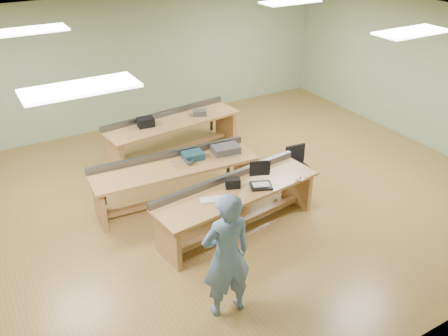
{
  "coord_description": "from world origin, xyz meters",
  "views": [
    {
      "loc": [
        -3.58,
        -6.32,
        4.62
      ],
      "look_at": [
        -0.25,
        -0.6,
        0.96
      ],
      "focal_mm": 38.0,
      "sensor_mm": 36.0,
      "label": 1
    }
  ],
  "objects_px": {
    "parts_bin_teal": "(193,156)",
    "mug": "(190,162)",
    "task_chair": "(298,175)",
    "workbench_front": "(237,199)",
    "workbench_mid": "(175,174)",
    "laptop_base": "(261,186)",
    "person": "(226,256)",
    "camera_bag": "(233,183)",
    "parts_bin_grey": "(226,149)",
    "drinks_can": "(173,165)",
    "workbench_back": "(173,129)"
  },
  "relations": [
    {
      "from": "task_chair",
      "to": "drinks_can",
      "type": "bearing_deg",
      "value": 169.91
    },
    {
      "from": "task_chair",
      "to": "parts_bin_grey",
      "type": "xyz_separation_m",
      "value": [
        -1.12,
        0.7,
        0.5
      ]
    },
    {
      "from": "task_chair",
      "to": "drinks_can",
      "type": "relative_size",
      "value": 6.73
    },
    {
      "from": "workbench_back",
      "to": "drinks_can",
      "type": "relative_size",
      "value": 23.25
    },
    {
      "from": "person",
      "to": "workbench_back",
      "type": "bearing_deg",
      "value": -101.12
    },
    {
      "from": "laptop_base",
      "to": "parts_bin_teal",
      "type": "xyz_separation_m",
      "value": [
        -0.5,
        1.38,
        0.04
      ]
    },
    {
      "from": "workbench_back",
      "to": "mug",
      "type": "xyz_separation_m",
      "value": [
        -0.54,
        -1.9,
        0.24
      ]
    },
    {
      "from": "person",
      "to": "camera_bag",
      "type": "height_order",
      "value": "person"
    },
    {
      "from": "workbench_mid",
      "to": "task_chair",
      "type": "height_order",
      "value": "workbench_mid"
    },
    {
      "from": "workbench_back",
      "to": "task_chair",
      "type": "height_order",
      "value": "workbench_back"
    },
    {
      "from": "workbench_mid",
      "to": "mug",
      "type": "distance_m",
      "value": 0.37
    },
    {
      "from": "laptop_base",
      "to": "task_chair",
      "type": "relative_size",
      "value": 0.39
    },
    {
      "from": "workbench_mid",
      "to": "parts_bin_grey",
      "type": "height_order",
      "value": "parts_bin_grey"
    },
    {
      "from": "person",
      "to": "laptop_base",
      "type": "bearing_deg",
      "value": -131.4
    },
    {
      "from": "camera_bag",
      "to": "workbench_mid",
      "type": "bearing_deg",
      "value": 134.75
    },
    {
      "from": "person",
      "to": "parts_bin_grey",
      "type": "height_order",
      "value": "person"
    },
    {
      "from": "task_chair",
      "to": "drinks_can",
      "type": "xyz_separation_m",
      "value": [
        -2.19,
        0.65,
        0.5
      ]
    },
    {
      "from": "workbench_mid",
      "to": "drinks_can",
      "type": "relative_size",
      "value": 23.04
    },
    {
      "from": "workbench_front",
      "to": "drinks_can",
      "type": "xyz_separation_m",
      "value": [
        -0.59,
        1.1,
        0.26
      ]
    },
    {
      "from": "workbench_front",
      "to": "person",
      "type": "height_order",
      "value": "person"
    },
    {
      "from": "person",
      "to": "laptop_base",
      "type": "height_order",
      "value": "person"
    },
    {
      "from": "person",
      "to": "drinks_can",
      "type": "bearing_deg",
      "value": -94.81
    },
    {
      "from": "parts_bin_teal",
      "to": "mug",
      "type": "relative_size",
      "value": 2.85
    },
    {
      "from": "task_chair",
      "to": "mug",
      "type": "xyz_separation_m",
      "value": [
        -1.88,
        0.62,
        0.49
      ]
    },
    {
      "from": "laptop_base",
      "to": "workbench_front",
      "type": "bearing_deg",
      "value": -179.21
    },
    {
      "from": "workbench_back",
      "to": "parts_bin_grey",
      "type": "relative_size",
      "value": 6.16
    },
    {
      "from": "task_chair",
      "to": "parts_bin_teal",
      "type": "distance_m",
      "value": 1.97
    },
    {
      "from": "workbench_front",
      "to": "parts_bin_teal",
      "type": "relative_size",
      "value": 8.1
    },
    {
      "from": "person",
      "to": "mug",
      "type": "relative_size",
      "value": 14.29
    },
    {
      "from": "camera_bag",
      "to": "mug",
      "type": "relative_size",
      "value": 1.83
    },
    {
      "from": "parts_bin_teal",
      "to": "workbench_front",
      "type": "bearing_deg",
      "value": -83.75
    },
    {
      "from": "parts_bin_teal",
      "to": "workbench_mid",
      "type": "bearing_deg",
      "value": -175.8
    },
    {
      "from": "parts_bin_grey",
      "to": "drinks_can",
      "type": "xyz_separation_m",
      "value": [
        -1.07,
        -0.06,
        -0.0
      ]
    },
    {
      "from": "workbench_front",
      "to": "mug",
      "type": "distance_m",
      "value": 1.14
    },
    {
      "from": "parts_bin_grey",
      "to": "parts_bin_teal",
      "type": "bearing_deg",
      "value": 172.16
    },
    {
      "from": "task_chair",
      "to": "camera_bag",
      "type": "bearing_deg",
      "value": -160.32
    },
    {
      "from": "task_chair",
      "to": "drinks_can",
      "type": "distance_m",
      "value": 2.34
    },
    {
      "from": "workbench_front",
      "to": "person",
      "type": "relative_size",
      "value": 1.62
    },
    {
      "from": "parts_bin_teal",
      "to": "person",
      "type": "bearing_deg",
      "value": -108.73
    },
    {
      "from": "mug",
      "to": "person",
      "type": "bearing_deg",
      "value": -106.92
    },
    {
      "from": "workbench_back",
      "to": "parts_bin_grey",
      "type": "bearing_deg",
      "value": -89.32
    },
    {
      "from": "workbench_back",
      "to": "camera_bag",
      "type": "height_order",
      "value": "camera_bag"
    },
    {
      "from": "workbench_front",
      "to": "laptop_base",
      "type": "height_order",
      "value": "workbench_front"
    },
    {
      "from": "workbench_mid",
      "to": "task_chair",
      "type": "xyz_separation_m",
      "value": [
        2.12,
        -0.76,
        -0.24
      ]
    },
    {
      "from": "laptop_base",
      "to": "parts_bin_grey",
      "type": "relative_size",
      "value": 0.69
    },
    {
      "from": "workbench_front",
      "to": "workbench_mid",
      "type": "relative_size",
      "value": 0.99
    },
    {
      "from": "person",
      "to": "task_chair",
      "type": "height_order",
      "value": "person"
    },
    {
      "from": "parts_bin_grey",
      "to": "drinks_can",
      "type": "bearing_deg",
      "value": -177.02
    },
    {
      "from": "laptop_base",
      "to": "task_chair",
      "type": "height_order",
      "value": "task_chair"
    },
    {
      "from": "parts_bin_teal",
      "to": "laptop_base",
      "type": "bearing_deg",
      "value": -70.28
    }
  ]
}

